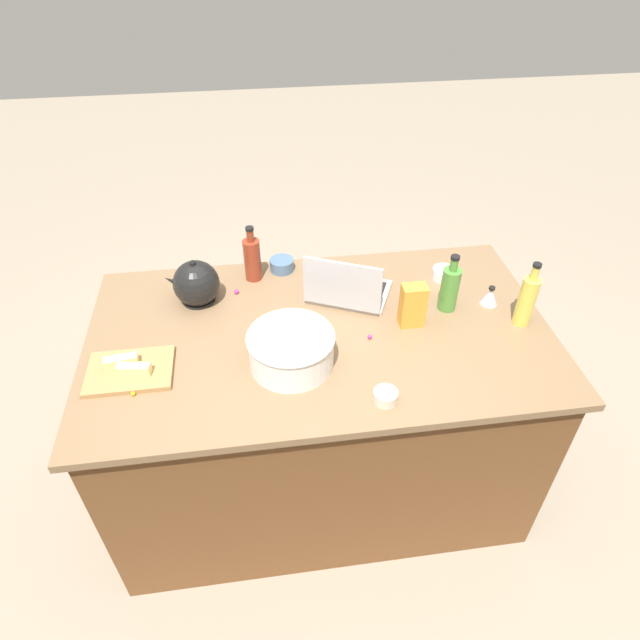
{
  "coord_description": "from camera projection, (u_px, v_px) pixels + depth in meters",
  "views": [
    {
      "loc": [
        0.21,
        1.5,
        2.2
      ],
      "look_at": [
        0.0,
        0.0,
        0.95
      ],
      "focal_mm": 30.43,
      "sensor_mm": 36.0,
      "label": 1
    }
  ],
  "objects": [
    {
      "name": "candy_0",
      "position": [
        377.0,
        283.0,
        2.21
      ],
      "size": [
        0.02,
        0.02,
        0.02
      ],
      "primitive_type": "sphere",
      "color": "orange",
      "rests_on": "island_counter"
    },
    {
      "name": "ground_plane",
      "position": [
        320.0,
        474.0,
        2.57
      ],
      "size": [
        12.0,
        12.0,
        0.0
      ],
      "primitive_type": "plane",
      "color": "gray"
    },
    {
      "name": "ramekin_wide",
      "position": [
        282.0,
        265.0,
        2.28
      ],
      "size": [
        0.1,
        0.1,
        0.05
      ],
      "primitive_type": "cylinder",
      "color": "slate",
      "rests_on": "island_counter"
    },
    {
      "name": "candy_4",
      "position": [
        361.0,
        276.0,
        2.25
      ],
      "size": [
        0.02,
        0.02,
        0.02
      ],
      "primitive_type": "sphere",
      "color": "orange",
      "rests_on": "island_counter"
    },
    {
      "name": "kettle",
      "position": [
        196.0,
        284.0,
        2.09
      ],
      "size": [
        0.21,
        0.18,
        0.2
      ],
      "color": "black",
      "rests_on": "island_counter"
    },
    {
      "name": "bottle_oil",
      "position": [
        527.0,
        300.0,
        1.97
      ],
      "size": [
        0.06,
        0.06,
        0.26
      ],
      "color": "#DBC64C",
      "rests_on": "island_counter"
    },
    {
      "name": "bottle_olive",
      "position": [
        450.0,
        288.0,
        2.04
      ],
      "size": [
        0.07,
        0.07,
        0.24
      ],
      "color": "#4C8C38",
      "rests_on": "island_counter"
    },
    {
      "name": "bottle_soy",
      "position": [
        252.0,
        258.0,
        2.19
      ],
      "size": [
        0.07,
        0.07,
        0.24
      ],
      "color": "maroon",
      "rests_on": "island_counter"
    },
    {
      "name": "island_counter",
      "position": [
        320.0,
        411.0,
        2.28
      ],
      "size": [
        1.7,
        0.97,
        0.9
      ],
      "color": "brown",
      "rests_on": "ground"
    },
    {
      "name": "candy_3",
      "position": [
        370.0,
        337.0,
        1.96
      ],
      "size": [
        0.02,
        0.02,
        0.02
      ],
      "primitive_type": "sphere",
      "color": "#CC3399",
      "rests_on": "island_counter"
    },
    {
      "name": "butter_stick_right",
      "position": [
        134.0,
        369.0,
        1.79
      ],
      "size": [
        0.11,
        0.05,
        0.04
      ],
      "primitive_type": "cube",
      "rotation": [
        0.0,
        0.0,
        -0.14
      ],
      "color": "#F4E58C",
      "rests_on": "cutting_board"
    },
    {
      "name": "candy_2",
      "position": [
        308.0,
        382.0,
        1.78
      ],
      "size": [
        0.02,
        0.02,
        0.02
      ],
      "primitive_type": "sphere",
      "color": "red",
      "rests_on": "island_counter"
    },
    {
      "name": "cutting_board",
      "position": [
        130.0,
        371.0,
        1.82
      ],
      "size": [
        0.28,
        0.2,
        0.02
      ],
      "primitive_type": "cube",
      "color": "#AD7F4C",
      "rests_on": "island_counter"
    },
    {
      "name": "butter_stick_left",
      "position": [
        121.0,
        361.0,
        1.82
      ],
      "size": [
        0.11,
        0.05,
        0.04
      ],
      "primitive_type": "cube",
      "rotation": [
        0.0,
        0.0,
        0.14
      ],
      "color": "#F4E58C",
      "rests_on": "cutting_board"
    },
    {
      "name": "ramekin_small",
      "position": [
        443.0,
        273.0,
        2.24
      ],
      "size": [
        0.09,
        0.09,
        0.05
      ],
      "primitive_type": "cylinder",
      "color": "white",
      "rests_on": "island_counter"
    },
    {
      "name": "ramekin_medium",
      "position": [
        385.0,
        396.0,
        1.72
      ],
      "size": [
        0.08,
        0.08,
        0.04
      ],
      "primitive_type": "cylinder",
      "color": "beige",
      "rests_on": "island_counter"
    },
    {
      "name": "kitchen_timer",
      "position": [
        490.0,
        296.0,
        2.1
      ],
      "size": [
        0.07,
        0.07,
        0.08
      ],
      "color": "#B2B2B7",
      "rests_on": "island_counter"
    },
    {
      "name": "candy_bag",
      "position": [
        413.0,
        305.0,
        1.97
      ],
      "size": [
        0.09,
        0.06,
        0.17
      ],
      "primitive_type": "cube",
      "color": "gold",
      "rests_on": "island_counter"
    },
    {
      "name": "candy_5",
      "position": [
        133.0,
        394.0,
        1.74
      ],
      "size": [
        0.01,
        0.01,
        0.01
      ],
      "primitive_type": "sphere",
      "color": "yellow",
      "rests_on": "island_counter"
    },
    {
      "name": "laptop",
      "position": [
        347.0,
        289.0,
        2.11
      ],
      "size": [
        0.37,
        0.34,
        0.22
      ],
      "color": "#B7B7BC",
      "rests_on": "island_counter"
    },
    {
      "name": "mixing_bowl_large",
      "position": [
        291.0,
        349.0,
        1.82
      ],
      "size": [
        0.3,
        0.3,
        0.13
      ],
      "color": "white",
      "rests_on": "island_counter"
    },
    {
      "name": "candy_1",
      "position": [
        236.0,
        292.0,
        2.16
      ],
      "size": [
        0.02,
        0.02,
        0.02
      ],
      "primitive_type": "sphere",
      "color": "#CC3399",
      "rests_on": "island_counter"
    }
  ]
}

